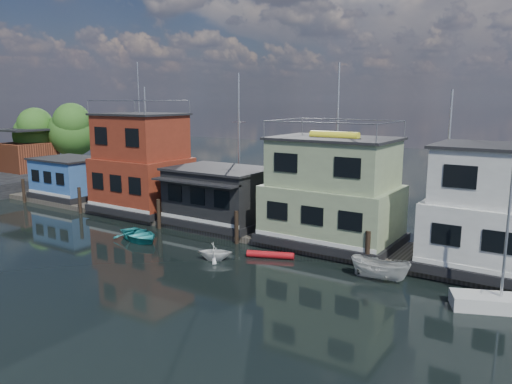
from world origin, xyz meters
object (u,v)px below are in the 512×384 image
Objects in this scene: day_sailer at (500,302)px; houseboat_blue at (70,178)px; houseboat_green at (333,193)px; dinghy_teal at (139,235)px; dinghy_white at (215,251)px; houseboat_red at (142,165)px; motorboat at (380,269)px; houseboat_dark at (220,195)px; houseboat_white at (508,213)px; red_kayak at (270,255)px.

houseboat_blue is at bearing 150.32° from day_sailer.
day_sailer is at bearing -24.19° from houseboat_green.
dinghy_teal is at bearing -152.79° from houseboat_green.
dinghy_white is at bearing -77.18° from dinghy_teal.
houseboat_blue is 26.53m from houseboat_green.
houseboat_red is 1.79× the size of day_sailer.
houseboat_blue is at bearing 85.53° from dinghy_teal.
houseboat_red is 3.63× the size of motorboat.
houseboat_dark is at bearing 75.81° from motorboat.
houseboat_white is (19.00, 0.02, 1.12)m from houseboat_dark.
houseboat_green is 12.00m from day_sailer.
houseboat_white is 16.15m from dinghy_white.
day_sailer is 3.23× the size of dinghy_white.
houseboat_white is 7.31m from motorboat.
houseboat_dark is 14.43m from motorboat.
houseboat_red is 27.01m from houseboat_white.
houseboat_green is 10.00m from houseboat_white.
dinghy_white reaches higher than red_kayak.
houseboat_dark is 1.98× the size of dinghy_teal.
houseboat_dark is at bearing 127.35° from red_kayak.
houseboat_white is at bearing -0.00° from houseboat_green.
houseboat_green reaches higher than dinghy_white.
day_sailer reaches higher than dinghy_white.
houseboat_dark is at bearing -179.94° from houseboat_white.
motorboat is (31.22, -4.14, -1.57)m from houseboat_blue.
houseboat_blue is 36.52m from houseboat_white.
motorboat is (-5.84, 0.61, 0.23)m from day_sailer.
houseboat_red reaches higher than houseboat_blue.
motorboat is at bearing 151.68° from day_sailer.
houseboat_white is 4.09× the size of dinghy_white.
day_sailer is at bearing -24.71° from red_kayak.
houseboat_dark is 20.22m from day_sailer.
motorboat is at bearing -16.70° from houseboat_dark.
motorboat reaches higher than dinghy_white.
houseboat_blue reaches higher than dinghy_white.
day_sailer is 2.03× the size of motorboat.
day_sailer reaches higher than houseboat_dark.
dinghy_white is (-4.57, -6.29, -3.01)m from houseboat_green.
houseboat_green is at bearing 41.74° from red_kayak.
houseboat_green is 5.70m from red_kayak.
houseboat_white is 1.27× the size of day_sailer.
red_kayak is at bearing -76.78° from dinghy_white.
motorboat is (16.07, 1.70, 0.24)m from dinghy_teal.
dinghy_teal is at bearing -45.96° from houseboat_red.
houseboat_red is at bearing 81.73° from motorboat.
houseboat_green is 2.25× the size of dinghy_teal.
houseboat_blue is 0.86× the size of houseboat_dark.
houseboat_red reaches higher than dinghy_white.
houseboat_dark is at bearing -0.06° from houseboat_blue.
red_kayak is 6.78m from motorboat.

